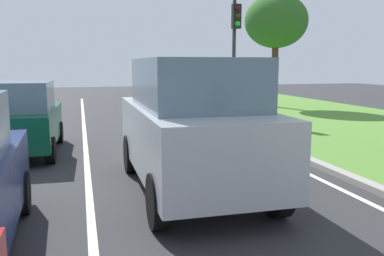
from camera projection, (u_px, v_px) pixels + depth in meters
name	position (u px, v px, depth m)	size (l,w,h in m)	color
ground_plane	(112.00, 145.00, 11.39)	(60.00, 60.00, 0.00)	#2D2D30
lane_line_center	(85.00, 146.00, 11.21)	(0.12, 32.00, 0.01)	silver
lane_line_right_edge	(235.00, 139.00, 12.32)	(0.12, 32.00, 0.01)	silver
grass_verge_right	(376.00, 131.00, 13.57)	(9.00, 48.00, 0.06)	#548433
curb_right	(251.00, 136.00, 12.44)	(0.24, 48.00, 0.12)	#9E9B93
car_suv_ahead	(192.00, 125.00, 7.06)	(1.97, 4.50, 2.28)	#B7BABF
car_hatchback_far	(21.00, 118.00, 10.08)	(1.81, 3.74, 1.78)	#0C472D
traffic_light_near_right	(235.00, 38.00, 15.83)	(0.32, 0.50, 4.70)	#2D2D2D
tree_roadside_far	(276.00, 22.00, 20.29)	(3.08, 3.08, 5.57)	#4C331E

